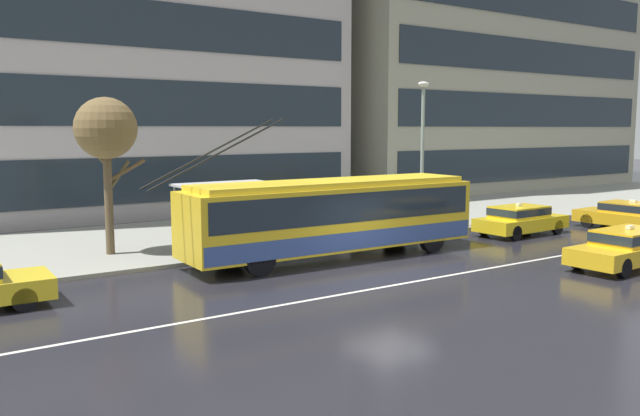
{
  "coord_description": "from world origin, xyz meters",
  "views": [
    {
      "loc": [
        -13.24,
        -15.49,
        4.62
      ],
      "look_at": [
        -0.03,
        3.98,
        1.72
      ],
      "focal_mm": 36.43,
      "sensor_mm": 36.0,
      "label": 1
    }
  ],
  "objects_px": {
    "taxi_ahead_of_bus": "(520,219)",
    "street_lamp": "(422,142)",
    "trolleybus": "(333,215)",
    "street_tree_bare": "(106,131)",
    "pedestrian_approaching_curb": "(237,209)",
    "taxi_oncoming_far": "(627,246)",
    "bus_shelter": "(221,200)",
    "taxi_cross_traffic": "(630,215)",
    "pedestrian_at_shelter": "(268,218)"
  },
  "relations": [
    {
      "from": "taxi_oncoming_far",
      "to": "taxi_ahead_of_bus",
      "type": "height_order",
      "value": "same"
    },
    {
      "from": "taxi_ahead_of_bus",
      "to": "street_lamp",
      "type": "xyz_separation_m",
      "value": [
        -2.99,
        3.05,
        3.29
      ]
    },
    {
      "from": "taxi_oncoming_far",
      "to": "bus_shelter",
      "type": "relative_size",
      "value": 1.3
    },
    {
      "from": "taxi_ahead_of_bus",
      "to": "street_tree_bare",
      "type": "relative_size",
      "value": 0.79
    },
    {
      "from": "trolleybus",
      "to": "pedestrian_approaching_curb",
      "type": "xyz_separation_m",
      "value": [
        -2.55,
        2.47,
        0.16
      ]
    },
    {
      "from": "street_tree_bare",
      "to": "taxi_ahead_of_bus",
      "type": "bearing_deg",
      "value": -16.81
    },
    {
      "from": "pedestrian_approaching_curb",
      "to": "pedestrian_at_shelter",
      "type": "bearing_deg",
      "value": 20.18
    },
    {
      "from": "bus_shelter",
      "to": "street_lamp",
      "type": "bearing_deg",
      "value": -3.9
    },
    {
      "from": "taxi_oncoming_far",
      "to": "taxi_cross_traffic",
      "type": "distance_m",
      "value": 8.84
    },
    {
      "from": "taxi_cross_traffic",
      "to": "pedestrian_approaching_curb",
      "type": "bearing_deg",
      "value": 164.56
    },
    {
      "from": "trolleybus",
      "to": "taxi_oncoming_far",
      "type": "relative_size",
      "value": 2.66
    },
    {
      "from": "bus_shelter",
      "to": "pedestrian_approaching_curb",
      "type": "height_order",
      "value": "bus_shelter"
    },
    {
      "from": "taxi_cross_traffic",
      "to": "street_tree_bare",
      "type": "xyz_separation_m",
      "value": [
        -21.49,
        6.84,
        3.82
      ]
    },
    {
      "from": "taxi_oncoming_far",
      "to": "pedestrian_approaching_curb",
      "type": "distance_m",
      "value": 13.48
    },
    {
      "from": "taxi_oncoming_far",
      "to": "street_lamp",
      "type": "distance_m",
      "value": 9.96
    },
    {
      "from": "pedestrian_approaching_curb",
      "to": "taxi_cross_traffic",
      "type": "bearing_deg",
      "value": -15.44
    },
    {
      "from": "trolleybus",
      "to": "pedestrian_approaching_curb",
      "type": "bearing_deg",
      "value": 135.85
    },
    {
      "from": "taxi_cross_traffic",
      "to": "taxi_ahead_of_bus",
      "type": "bearing_deg",
      "value": 159.71
    },
    {
      "from": "pedestrian_approaching_curb",
      "to": "street_tree_bare",
      "type": "xyz_separation_m",
      "value": [
        -4.04,
        2.03,
        2.81
      ]
    },
    {
      "from": "taxi_oncoming_far",
      "to": "trolleybus",
      "type": "bearing_deg",
      "value": 137.01
    },
    {
      "from": "taxi_ahead_of_bus",
      "to": "pedestrian_approaching_curb",
      "type": "bearing_deg",
      "value": 166.71
    },
    {
      "from": "taxi_oncoming_far",
      "to": "street_tree_bare",
      "type": "height_order",
      "value": "street_tree_bare"
    },
    {
      "from": "taxi_oncoming_far",
      "to": "street_lamp",
      "type": "bearing_deg",
      "value": 93.35
    },
    {
      "from": "pedestrian_at_shelter",
      "to": "street_tree_bare",
      "type": "relative_size",
      "value": 0.31
    },
    {
      "from": "street_lamp",
      "to": "pedestrian_at_shelter",
      "type": "bearing_deg",
      "value": 176.81
    },
    {
      "from": "taxi_cross_traffic",
      "to": "street_lamp",
      "type": "distance_m",
      "value": 10.15
    },
    {
      "from": "taxi_ahead_of_bus",
      "to": "street_lamp",
      "type": "bearing_deg",
      "value": 134.38
    },
    {
      "from": "bus_shelter",
      "to": "street_tree_bare",
      "type": "distance_m",
      "value": 4.71
    },
    {
      "from": "pedestrian_approaching_curb",
      "to": "street_tree_bare",
      "type": "bearing_deg",
      "value": 153.36
    },
    {
      "from": "trolleybus",
      "to": "taxi_cross_traffic",
      "type": "height_order",
      "value": "trolleybus"
    },
    {
      "from": "taxi_ahead_of_bus",
      "to": "bus_shelter",
      "type": "distance_m",
      "value": 13.09
    },
    {
      "from": "street_tree_bare",
      "to": "pedestrian_at_shelter",
      "type": "bearing_deg",
      "value": -14.25
    },
    {
      "from": "taxi_cross_traffic",
      "to": "bus_shelter",
      "type": "distance_m",
      "value": 18.63
    },
    {
      "from": "trolleybus",
      "to": "street_lamp",
      "type": "relative_size",
      "value": 1.9
    },
    {
      "from": "trolleybus",
      "to": "bus_shelter",
      "type": "xyz_separation_m",
      "value": [
        -2.81,
        3.28,
        0.42
      ]
    },
    {
      "from": "taxi_cross_traffic",
      "to": "pedestrian_at_shelter",
      "type": "bearing_deg",
      "value": 161.14
    },
    {
      "from": "trolleybus",
      "to": "taxi_oncoming_far",
      "type": "distance_m",
      "value": 9.93
    },
    {
      "from": "trolleybus",
      "to": "taxi_oncoming_far",
      "type": "xyz_separation_m",
      "value": [
        7.24,
        -6.75,
        -0.84
      ]
    },
    {
      "from": "taxi_cross_traffic",
      "to": "pedestrian_approaching_curb",
      "type": "xyz_separation_m",
      "value": [
        -17.45,
        4.82,
        1.0
      ]
    },
    {
      "from": "taxi_oncoming_far",
      "to": "bus_shelter",
      "type": "height_order",
      "value": "bus_shelter"
    },
    {
      "from": "pedestrian_approaching_curb",
      "to": "street_lamp",
      "type": "bearing_deg",
      "value": 1.03
    },
    {
      "from": "street_lamp",
      "to": "street_tree_bare",
      "type": "distance_m",
      "value": 13.41
    },
    {
      "from": "taxi_ahead_of_bus",
      "to": "pedestrian_at_shelter",
      "type": "bearing_deg",
      "value": 161.85
    },
    {
      "from": "pedestrian_approaching_curb",
      "to": "taxi_ahead_of_bus",
      "type": "bearing_deg",
      "value": -13.29
    },
    {
      "from": "trolleybus",
      "to": "pedestrian_approaching_curb",
      "type": "distance_m",
      "value": 3.55
    },
    {
      "from": "taxi_oncoming_far",
      "to": "taxi_cross_traffic",
      "type": "height_order",
      "value": "same"
    },
    {
      "from": "taxi_ahead_of_bus",
      "to": "pedestrian_approaching_curb",
      "type": "distance_m",
      "value": 12.6
    },
    {
      "from": "bus_shelter",
      "to": "pedestrian_at_shelter",
      "type": "bearing_deg",
      "value": -6.73
    },
    {
      "from": "bus_shelter",
      "to": "pedestrian_approaching_curb",
      "type": "distance_m",
      "value": 0.89
    },
    {
      "from": "taxi_ahead_of_bus",
      "to": "street_lamp",
      "type": "distance_m",
      "value": 5.4
    }
  ]
}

